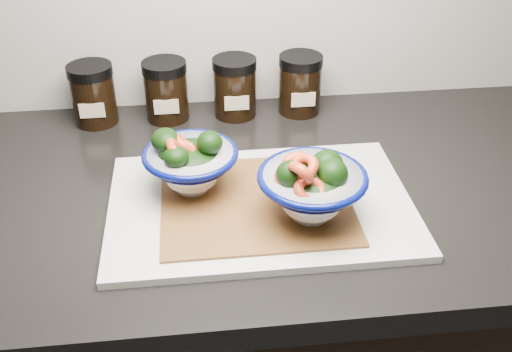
{
  "coord_description": "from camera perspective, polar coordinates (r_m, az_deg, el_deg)",
  "views": [
    {
      "loc": [
        0.02,
        0.67,
        1.44
      ],
      "look_at": [
        0.11,
        1.38,
        0.96
      ],
      "focal_mm": 42.0,
      "sensor_mm": 36.0,
      "label": 1
    }
  ],
  "objects": [
    {
      "name": "spice_jar_b",
      "position": [
        1.13,
        -8.57,
        8.05
      ],
      "size": [
        0.08,
        0.08,
        0.11
      ],
      "color": "black",
      "rests_on": "countertop"
    },
    {
      "name": "cutting_board",
      "position": [
        0.9,
        0.44,
        -2.76
      ],
      "size": [
        0.45,
        0.3,
        0.01
      ],
      "primitive_type": "cube",
      "color": "silver",
      "rests_on": "countertop"
    },
    {
      "name": "spice_jar_d",
      "position": [
        1.15,
        4.21,
        8.74
      ],
      "size": [
        0.08,
        0.08,
        0.11
      ],
      "color": "black",
      "rests_on": "countertop"
    },
    {
      "name": "spice_jar_c",
      "position": [
        1.13,
        -2.03,
        8.45
      ],
      "size": [
        0.08,
        0.08,
        0.11
      ],
      "color": "black",
      "rests_on": "countertop"
    },
    {
      "name": "spice_jar_a",
      "position": [
        1.15,
        -15.24,
        7.53
      ],
      "size": [
        0.08,
        0.08,
        0.11
      ],
      "color": "black",
      "rests_on": "countertop"
    },
    {
      "name": "bowl_right",
      "position": [
        0.83,
        5.33,
        -1.04
      ],
      "size": [
        0.15,
        0.15,
        0.12
      ],
      "rotation": [
        0.0,
        0.0,
        0.31
      ],
      "color": "white",
      "rests_on": "bamboo_mat"
    },
    {
      "name": "countertop",
      "position": [
        0.96,
        -6.82,
        -2.11
      ],
      "size": [
        3.5,
        0.6,
        0.04
      ],
      "primitive_type": "cube",
      "color": "black",
      "rests_on": "cabinet"
    },
    {
      "name": "bowl_left",
      "position": [
        0.9,
        -6.4,
        1.27
      ],
      "size": [
        0.14,
        0.14,
        0.11
      ],
      "rotation": [
        0.0,
        0.0,
        0.4
      ],
      "color": "white",
      "rests_on": "bamboo_mat"
    },
    {
      "name": "bamboo_mat",
      "position": [
        0.89,
        -0.0,
        -2.47
      ],
      "size": [
        0.28,
        0.24,
        0.0
      ],
      "primitive_type": "cube",
      "color": "#905D2B",
      "rests_on": "cutting_board"
    }
  ]
}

